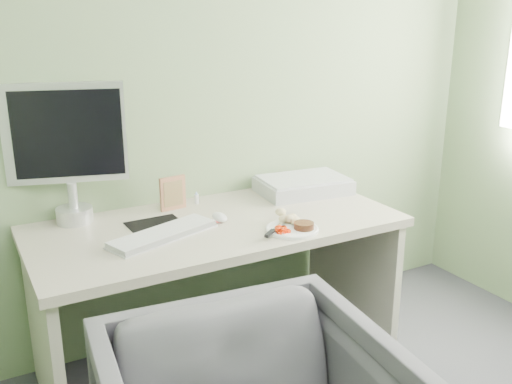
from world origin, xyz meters
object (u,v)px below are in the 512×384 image
scanner (303,186)px  monitor (67,145)px  plate (292,229)px  desk (218,260)px

scanner → monitor: size_ratio=0.74×
plate → desk: bearing=133.4°
desk → plate: bearing=-46.6°
monitor → desk: bearing=-14.7°
plate → scanner: size_ratio=0.50×
monitor → plate: bearing=-20.5°
plate → scanner: 0.55m
plate → scanner: (0.34, 0.43, 0.03)m
plate → scanner: scanner is taller
plate → monitor: size_ratio=0.37×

